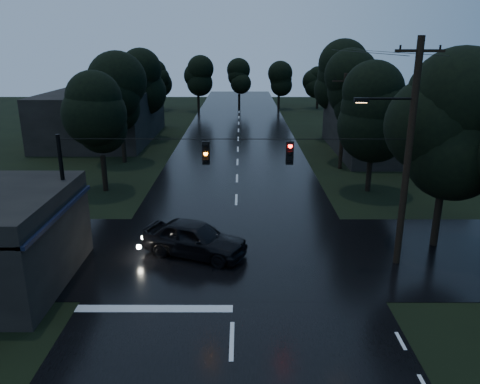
{
  "coord_description": "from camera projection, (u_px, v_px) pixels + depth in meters",
  "views": [
    {
      "loc": [
        0.32,
        -8.62,
        9.72
      ],
      "look_at": [
        0.26,
        12.62,
        2.91
      ],
      "focal_mm": 35.0,
      "sensor_mm": 36.0,
      "label": 1
    }
  ],
  "objects": [
    {
      "name": "span_signals",
      "position": [
        247.0,
        152.0,
        20.04
      ],
      "size": [
        15.0,
        0.37,
        1.12
      ],
      "color": "black",
      "rests_on": "ground"
    },
    {
      "name": "building_far_left",
      "position": [
        104.0,
        115.0,
        48.54
      ],
      "size": [
        10.0,
        16.0,
        5.0
      ],
      "primitive_type": "cube",
      "color": "black",
      "rests_on": "ground"
    },
    {
      "name": "utility_pole_far",
      "position": [
        343.0,
        121.0,
        36.63
      ],
      "size": [
        2.0,
        0.3,
        7.5
      ],
      "color": "black",
      "rests_on": "ground"
    },
    {
      "name": "car",
      "position": [
        195.0,
        238.0,
        22.18
      ],
      "size": [
        5.43,
        3.73,
        1.72
      ],
      "primitive_type": "imported",
      "rotation": [
        0.0,
        0.0,
        1.19
      ],
      "color": "black",
      "rests_on": "ground"
    },
    {
      "name": "tree_left_c",
      "position": [
        138.0,
        81.0,
        47.46
      ],
      "size": [
        4.48,
        4.48,
        9.44
      ],
      "color": "black",
      "rests_on": "ground"
    },
    {
      "name": "anchor_pole_left",
      "position": [
        65.0,
        201.0,
        20.75
      ],
      "size": [
        0.18,
        0.18,
        6.0
      ],
      "primitive_type": "cylinder",
      "color": "black",
      "rests_on": "ground"
    },
    {
      "name": "tree_right_b",
      "position": [
        356.0,
        91.0,
        37.89
      ],
      "size": [
        4.48,
        4.48,
        9.44
      ],
      "color": "black",
      "rests_on": "ground"
    },
    {
      "name": "tree_right_a",
      "position": [
        375.0,
        109.0,
        30.39
      ],
      "size": [
        4.2,
        4.2,
        8.85
      ],
      "color": "black",
      "rests_on": "ground"
    },
    {
      "name": "cross_street",
      "position": [
        235.0,
        253.0,
        22.6
      ],
      "size": [
        60.0,
        9.0,
        0.02
      ],
      "primitive_type": "cube",
      "color": "black",
      "rests_on": "ground"
    },
    {
      "name": "building_far_right",
      "position": [
        390.0,
        128.0,
        42.85
      ],
      "size": [
        10.0,
        14.0,
        4.4
      ],
      "primitive_type": "cube",
      "color": "black",
      "rests_on": "ground"
    },
    {
      "name": "tree_corner_near",
      "position": [
        449.0,
        127.0,
        21.7
      ],
      "size": [
        4.48,
        4.48,
        9.44
      ],
      "color": "black",
      "rests_on": "ground"
    },
    {
      "name": "main_road",
      "position": [
        237.0,
        162.0,
        39.74
      ],
      "size": [
        12.0,
        120.0,
        0.02
      ],
      "primitive_type": "cube",
      "color": "black",
      "rests_on": "ground"
    },
    {
      "name": "tree_left_a",
      "position": [
        99.0,
        114.0,
        30.55
      ],
      "size": [
        3.92,
        3.92,
        8.26
      ],
      "color": "black",
      "rests_on": "ground"
    },
    {
      "name": "utility_pole_main",
      "position": [
        406.0,
        152.0,
        20.03
      ],
      "size": [
        3.5,
        0.3,
        10.0
      ],
      "color": "black",
      "rests_on": "ground"
    },
    {
      "name": "tree_right_c",
      "position": [
        339.0,
        77.0,
        47.3
      ],
      "size": [
        4.76,
        4.76,
        10.03
      ],
      "color": "black",
      "rests_on": "ground"
    },
    {
      "name": "tree_left_b",
      "position": [
        120.0,
        95.0,
        38.05
      ],
      "size": [
        4.2,
        4.2,
        8.85
      ],
      "color": "black",
      "rests_on": "ground"
    }
  ]
}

